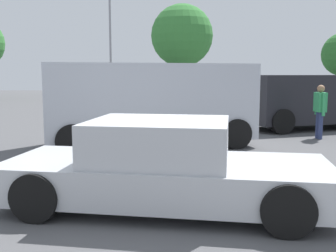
{
  "coord_description": "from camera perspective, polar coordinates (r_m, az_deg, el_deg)",
  "views": [
    {
      "loc": [
        0.11,
        -5.76,
        1.88
      ],
      "look_at": [
        0.02,
        1.75,
        0.9
      ],
      "focal_mm": 42.94,
      "sensor_mm": 36.0,
      "label": 1
    }
  ],
  "objects": [
    {
      "name": "ground_plane",
      "position": [
        6.06,
        -0.36,
        -10.64
      ],
      "size": [
        80.0,
        80.0,
        0.0
      ],
      "primitive_type": "plane",
      "color": "#515154"
    },
    {
      "name": "light_post_mid",
      "position": [
        26.69,
        -8.23,
        14.18
      ],
      "size": [
        0.44,
        0.44,
        7.64
      ],
      "color": "gray",
      "rests_on": "ground_plane"
    },
    {
      "name": "pedestrian",
      "position": [
        12.39,
        20.77,
        2.52
      ],
      "size": [
        0.27,
        0.57,
        1.56
      ],
      "rotation": [
        0.0,
        0.0,
        3.21
      ],
      "color": "navy",
      "rests_on": "ground_plane"
    },
    {
      "name": "dog",
      "position": [
        7.64,
        17.74,
        -5.11
      ],
      "size": [
        0.53,
        0.52,
        0.43
      ],
      "rotation": [
        0.0,
        0.0,
        3.9
      ],
      "color": "white",
      "rests_on": "ground_plane"
    },
    {
      "name": "van_white",
      "position": [
        10.43,
        -2.56,
        3.43
      ],
      "size": [
        5.57,
        3.38,
        2.13
      ],
      "rotation": [
        0.0,
        0.0,
        0.27
      ],
      "color": "#B2B7C1",
      "rests_on": "ground_plane"
    },
    {
      "name": "sedan_foreground",
      "position": [
        5.67,
        -0.54,
        -5.93
      ],
      "size": [
        4.71,
        2.39,
        1.24
      ],
      "rotation": [
        0.0,
        0.0,
        -0.15
      ],
      "color": "#B7BABF",
      "rests_on": "ground_plane"
    },
    {
      "name": "tree_back_right",
      "position": [
        29.19,
        2.0,
        12.7
      ],
      "size": [
        4.39,
        4.39,
        6.78
      ],
      "color": "brown",
      "rests_on": "ground_plane"
    },
    {
      "name": "suv_dark",
      "position": [
        14.7,
        19.68,
        3.61
      ],
      "size": [
        4.98,
        3.26,
        1.84
      ],
      "rotation": [
        0.0,
        0.0,
        0.32
      ],
      "color": "black",
      "rests_on": "ground_plane"
    }
  ]
}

